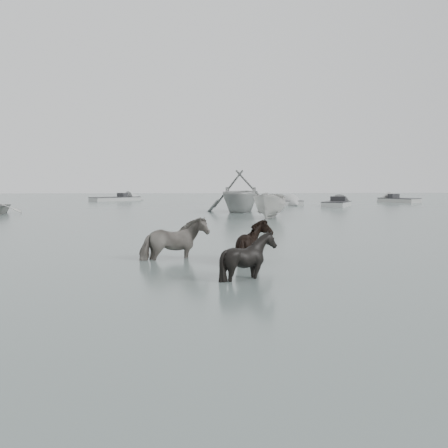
{
  "coord_description": "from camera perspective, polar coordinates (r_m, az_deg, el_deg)",
  "views": [
    {
      "loc": [
        -0.0,
        -13.16,
        2.05
      ],
      "look_at": [
        0.75,
        0.0,
        1.0
      ],
      "focal_mm": 45.0,
      "sensor_mm": 36.0,
      "label": 1
    }
  ],
  "objects": [
    {
      "name": "ground",
      "position": [
        13.32,
        -3.23,
        -4.31
      ],
      "size": [
        140.0,
        140.0,
        0.0
      ],
      "primitive_type": "plane",
      "color": "#505F5A",
      "rests_on": "ground"
    },
    {
      "name": "pony_pinto",
      "position": [
        14.41,
        -5.15,
        -0.72
      ],
      "size": [
        1.9,
        1.42,
        1.46
      ],
      "primitive_type": "imported",
      "rotation": [
        0.0,
        0.0,
        1.99
      ],
      "color": "black",
      "rests_on": "ground"
    },
    {
      "name": "pony_dark",
      "position": [
        13.82,
        3.28,
        -1.03
      ],
      "size": [
        1.36,
        1.54,
        1.41
      ],
      "primitive_type": "imported",
      "rotation": [
        0.0,
        0.0,
        1.69
      ],
      "color": "black",
      "rests_on": "ground"
    },
    {
      "name": "pony_black",
      "position": [
        11.58,
        2.51,
        -2.49
      ],
      "size": [
        1.31,
        1.21,
        1.26
      ],
      "primitive_type": "imported",
      "rotation": [
        0.0,
        0.0,
        1.39
      ],
      "color": "black",
      "rests_on": "ground"
    },
    {
      "name": "rowboat_trail",
      "position": [
        35.04,
        1.73,
        3.47
      ],
      "size": [
        5.74,
        6.24,
        2.76
      ],
      "primitive_type": "imported",
      "rotation": [
        0.0,
        0.0,
        2.88
      ],
      "color": "#ACAFAC",
      "rests_on": "ground"
    },
    {
      "name": "boat_small",
      "position": [
        29.73,
        4.77,
        2.05
      ],
      "size": [
        2.64,
        4.17,
        1.51
      ],
      "primitive_type": "imported",
      "rotation": [
        0.0,
        0.0,
        -0.33
      ],
      "color": "beige",
      "rests_on": "ground"
    },
    {
      "name": "skiff_port",
      "position": [
        43.19,
        11.37,
        2.25
      ],
      "size": [
        3.49,
        4.81,
        0.75
      ],
      "primitive_type": null,
      "rotation": [
        0.0,
        0.0,
        1.1
      ],
      "color": "#ABAEAB",
      "rests_on": "ground"
    },
    {
      "name": "skiff_mid",
      "position": [
        45.44,
        6.32,
        2.43
      ],
      "size": [
        2.5,
        5.12,
        0.75
      ],
      "primitive_type": null,
      "rotation": [
        0.0,
        0.0,
        -1.38
      ],
      "color": "#9A9D9A",
      "rests_on": "ground"
    },
    {
      "name": "skiff_star",
      "position": [
        52.35,
        17.38,
        2.53
      ],
      "size": [
        4.12,
        4.82,
        0.75
      ],
      "primitive_type": null,
      "rotation": [
        0.0,
        0.0,
        2.2
      ],
      "color": "#A3A39E",
      "rests_on": "ground"
    },
    {
      "name": "skiff_far",
      "position": [
        54.25,
        -11.0,
        2.72
      ],
      "size": [
        6.11,
        5.53,
        0.75
      ],
      "primitive_type": null,
      "rotation": [
        0.0,
        0.0,
        0.7
      ],
      "color": "#A0A29F",
      "rests_on": "ground"
    }
  ]
}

